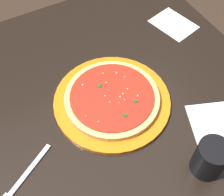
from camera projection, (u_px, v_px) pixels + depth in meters
name	position (u px, v px, depth m)	size (l,w,h in m)	color
ground_plane	(113.00, 179.00, 1.50)	(5.00, 5.00, 0.00)	#38281E
restaurant_table	(113.00, 113.00, 1.02)	(0.89, 0.87, 0.74)	black
serving_plate	(112.00, 101.00, 0.86)	(0.33, 0.33, 0.01)	orange
pizza	(112.00, 98.00, 0.85)	(0.27, 0.27, 0.02)	#DBB26B
cup_tall_drink	(210.00, 158.00, 0.71)	(0.08, 0.08, 0.10)	black
napkin_folded_right	(218.00, 123.00, 0.83)	(0.13, 0.15, 0.00)	white
napkin_loose_left	(174.00, 24.00, 1.06)	(0.15, 0.11, 0.00)	white
fork	(22.00, 179.00, 0.73)	(0.11, 0.17, 0.00)	silver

